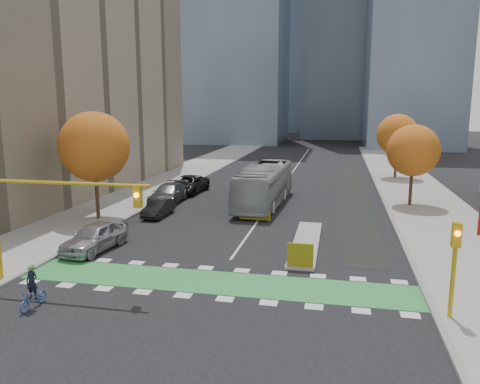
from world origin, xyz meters
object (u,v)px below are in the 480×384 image
at_px(cyclist, 33,294).
at_px(parked_car_c, 168,194).
at_px(parked_car_a, 95,237).
at_px(bus, 264,185).
at_px(tree_west, 94,147).
at_px(traffic_signal_west, 41,204).
at_px(hazard_board, 300,255).
at_px(traffic_signal_east, 455,256).
at_px(parked_car_b, 158,208).
at_px(tree_east_near, 413,151).
at_px(parked_car_d, 187,184).
at_px(tree_east_far, 397,135).

height_order(cyclist, parked_car_c, cyclist).
distance_m(parked_car_a, parked_car_c, 14.16).
xyz_separation_m(cyclist, bus, (6.45, 23.17, 1.13)).
height_order(tree_west, traffic_signal_west, tree_west).
xyz_separation_m(hazard_board, traffic_signal_east, (6.50, -4.71, 1.93)).
bearing_deg(parked_car_b, bus, 38.72).
xyz_separation_m(cyclist, parked_car_c, (-2.11, 22.18, 0.20)).
height_order(bus, parked_car_a, bus).
bearing_deg(parked_car_b, hazard_board, -39.59).
height_order(hazard_board, cyclist, cyclist).
distance_m(cyclist, bus, 24.08).
height_order(bus, parked_car_b, bus).
height_order(tree_east_near, parked_car_a, tree_east_near).
bearing_deg(parked_car_a, bus, 68.90).
bearing_deg(parked_car_b, cyclist, -86.25).
relative_size(traffic_signal_west, parked_car_d, 1.38).
xyz_separation_m(tree_west, bus, (11.56, 8.14, -3.83)).
bearing_deg(parked_car_c, hazard_board, -50.77).
distance_m(hazard_board, parked_car_d, 23.74).
bearing_deg(tree_east_far, traffic_signal_west, -117.95).
height_order(tree_east_far, parked_car_d, tree_east_far).
xyz_separation_m(tree_east_near, cyclist, (-18.89, -25.03, -4.21)).
xyz_separation_m(cyclist, parked_car_a, (-1.52, 8.03, 0.20)).
height_order(tree_east_far, cyclist, tree_east_far).
xyz_separation_m(bus, parked_car_d, (-8.41, 4.01, -0.93)).
distance_m(tree_west, parked_car_d, 13.42).
bearing_deg(traffic_signal_west, cyclist, -67.51).
distance_m(tree_west, parked_car_c, 9.10).
relative_size(bus, parked_car_c, 2.18).
distance_m(tree_east_near, cyclist, 31.64).
xyz_separation_m(tree_west, tree_east_near, (24.00, 10.00, -0.75)).
bearing_deg(bus, traffic_signal_west, -107.55).
bearing_deg(hazard_board, cyclist, -146.43).
height_order(tree_west, parked_car_d, tree_west).
xyz_separation_m(hazard_board, tree_west, (-16.00, 7.80, 4.82)).
xyz_separation_m(tree_east_near, traffic_signal_west, (-19.93, -22.51, -0.83)).
height_order(tree_east_far, bus, tree_east_far).
bearing_deg(traffic_signal_east, bus, 117.92).
distance_m(traffic_signal_west, traffic_signal_east, 18.48).
bearing_deg(bus, traffic_signal_east, -59.71).
bearing_deg(tree_east_far, cyclist, -115.29).
bearing_deg(cyclist, parked_car_a, 103.15).
relative_size(parked_car_c, parked_car_d, 0.96).
relative_size(traffic_signal_west, traffic_signal_east, 2.08).
bearing_deg(tree_east_far, parked_car_b, -130.63).
distance_m(hazard_board, tree_east_far, 35.13).
bearing_deg(tree_east_near, hazard_board, -114.20).
bearing_deg(traffic_signal_east, parked_car_b, 141.55).
bearing_deg(parked_car_d, hazard_board, -53.24).
relative_size(tree_east_near, traffic_signal_west, 0.83).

